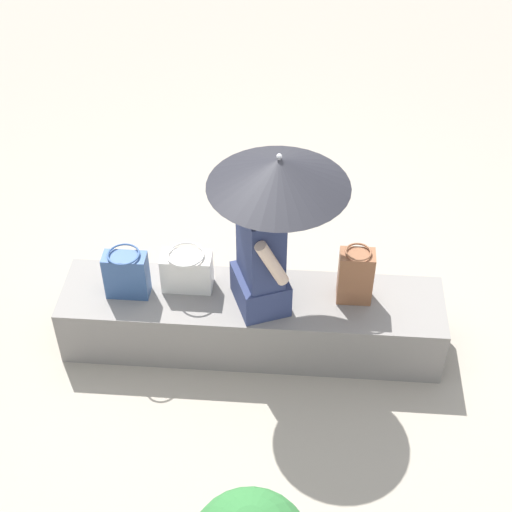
% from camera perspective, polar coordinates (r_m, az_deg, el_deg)
% --- Properties ---
extents(ground_plane, '(14.00, 14.00, 0.00)m').
position_cam_1_polar(ground_plane, '(4.96, -0.31, -6.33)').
color(ground_plane, '#9E9384').
extents(stone_bench, '(2.33, 0.52, 0.40)m').
position_cam_1_polar(stone_bench, '(4.82, -0.32, -4.73)').
color(stone_bench, gray).
rests_on(stone_bench, ground).
extents(person_seated, '(0.39, 0.51, 0.90)m').
position_cam_1_polar(person_seated, '(4.38, 0.35, 0.18)').
color(person_seated, navy).
rests_on(person_seated, stone_bench).
extents(parasol, '(0.78, 0.78, 1.06)m').
position_cam_1_polar(parasol, '(4.05, 1.70, 6.17)').
color(parasol, '#B7B7BC').
rests_on(parasol, stone_bench).
extents(handbag_black, '(0.26, 0.19, 0.32)m').
position_cam_1_polar(handbag_black, '(4.65, -9.57, -1.33)').
color(handbag_black, '#335184').
rests_on(handbag_black, stone_bench).
extents(tote_bag_canvas, '(0.21, 0.16, 0.38)m').
position_cam_1_polar(tote_bag_canvas, '(4.58, 7.38, -1.45)').
color(tote_bag_canvas, brown).
rests_on(tote_bag_canvas, stone_bench).
extents(shoulder_bag_spare, '(0.30, 0.22, 0.27)m').
position_cam_1_polar(shoulder_bag_spare, '(4.67, -5.13, -1.09)').
color(shoulder_bag_spare, silver).
rests_on(shoulder_bag_spare, stone_bench).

